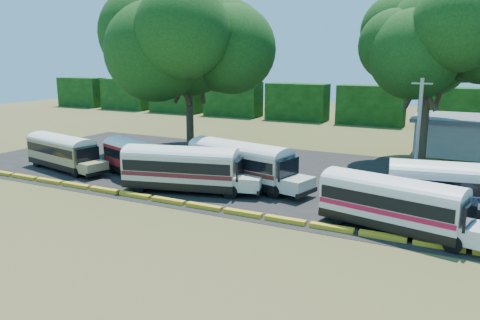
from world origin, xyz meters
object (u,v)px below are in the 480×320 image
at_px(bus_beige, 63,150).
at_px(tree_west, 188,41).
at_px(bus_cream_west, 184,166).
at_px(bus_red, 139,157).
at_px(bus_white_red, 394,201).

distance_m(bus_beige, tree_west, 16.79).
distance_m(bus_cream_west, tree_west, 18.07).
bearing_deg(bus_red, bus_beige, -153.48).
xyz_separation_m(bus_red, tree_west, (-2.02, 11.20, 9.99)).
relative_size(bus_beige, bus_red, 1.02).
bearing_deg(bus_cream_west, tree_west, 107.04).
xyz_separation_m(bus_beige, bus_cream_west, (14.00, -0.96, 0.16)).
relative_size(bus_cream_west, tree_west, 0.64).
height_order(bus_cream_west, tree_west, tree_west).
xyz_separation_m(bus_white_red, tree_west, (-23.72, 14.51, 9.93)).
distance_m(bus_red, bus_cream_west, 6.09).
relative_size(bus_beige, tree_west, 0.58).
relative_size(bus_beige, bus_white_red, 0.97).
height_order(bus_red, tree_west, tree_west).
distance_m(bus_red, tree_west, 15.15).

